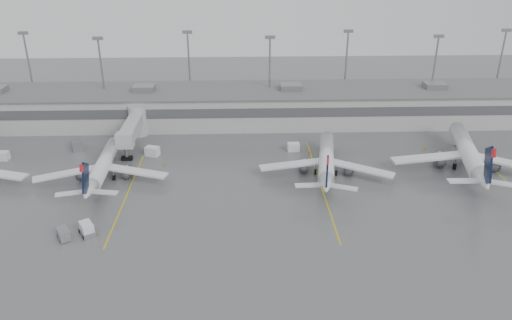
{
  "coord_description": "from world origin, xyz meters",
  "views": [
    {
      "loc": [
        2.87,
        -57.84,
        42.04
      ],
      "look_at": [
        5.54,
        24.0,
        5.0
      ],
      "focal_mm": 35.0,
      "sensor_mm": 36.0,
      "label": 1
    }
  ],
  "objects_px": {
    "jet_mid_right": "(327,160)",
    "jet_far_right": "(469,153)",
    "baggage_tug": "(87,230)",
    "jet_mid_left": "(103,166)"
  },
  "relations": [
    {
      "from": "jet_mid_right",
      "to": "jet_far_right",
      "type": "distance_m",
      "value": 27.99
    },
    {
      "from": "baggage_tug",
      "to": "jet_mid_right",
      "type": "bearing_deg",
      "value": -5.1
    },
    {
      "from": "jet_mid_left",
      "to": "baggage_tug",
      "type": "relative_size",
      "value": 7.71
    },
    {
      "from": "jet_far_right",
      "to": "jet_mid_right",
      "type": "bearing_deg",
      "value": -164.73
    },
    {
      "from": "jet_mid_left",
      "to": "baggage_tug",
      "type": "distance_m",
      "value": 19.27
    },
    {
      "from": "jet_far_right",
      "to": "baggage_tug",
      "type": "distance_m",
      "value": 71.35
    },
    {
      "from": "jet_mid_right",
      "to": "baggage_tug",
      "type": "height_order",
      "value": "jet_mid_right"
    },
    {
      "from": "jet_mid_right",
      "to": "baggage_tug",
      "type": "bearing_deg",
      "value": -143.7
    },
    {
      "from": "jet_mid_left",
      "to": "jet_mid_right",
      "type": "bearing_deg",
      "value": -0.32
    },
    {
      "from": "jet_far_right",
      "to": "baggage_tug",
      "type": "bearing_deg",
      "value": -149.78
    }
  ]
}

